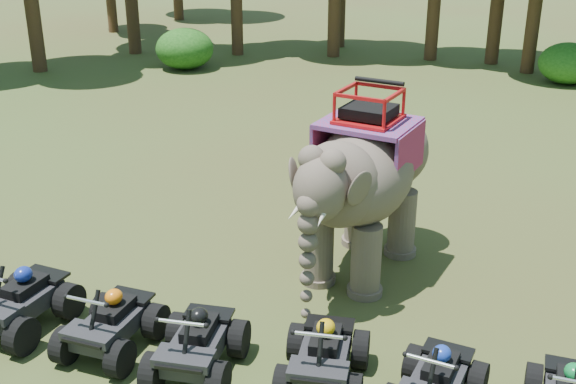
# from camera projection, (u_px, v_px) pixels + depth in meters

# --- Properties ---
(ground) EXTENTS (110.00, 110.00, 0.00)m
(ground) POSITION_uv_depth(u_px,v_px,m) (268.00, 315.00, 12.87)
(ground) COLOR #47381E
(ground) RESTS_ON ground
(elephant) EXTENTS (2.77, 4.72, 3.71)m
(elephant) POSITION_uv_depth(u_px,v_px,m) (364.00, 181.00, 13.81)
(elephant) COLOR brown
(elephant) RESTS_ON ground
(atv_0) EXTENTS (1.50, 1.94, 1.35)m
(atv_0) POSITION_uv_depth(u_px,v_px,m) (19.00, 293.00, 12.26)
(atv_0) COLOR black
(atv_0) RESTS_ON ground
(atv_1) EXTENTS (1.32, 1.77, 1.27)m
(atv_1) POSITION_uv_depth(u_px,v_px,m) (110.00, 316.00, 11.68)
(atv_1) COLOR black
(atv_1) RESTS_ON ground
(atv_2) EXTENTS (1.44, 1.86, 1.30)m
(atv_2) POSITION_uv_depth(u_px,v_px,m) (196.00, 336.00, 11.10)
(atv_2) COLOR black
(atv_2) RESTS_ON ground
(atv_3) EXTENTS (1.45, 1.86, 1.28)m
(atv_3) POSITION_uv_depth(u_px,v_px,m) (324.00, 348.00, 10.83)
(atv_3) COLOR black
(atv_3) RESTS_ON ground
(atv_4) EXTENTS (1.43, 1.81, 1.23)m
(atv_4) POSITION_uv_depth(u_px,v_px,m) (438.00, 374.00, 10.29)
(atv_4) COLOR black
(atv_4) RESTS_ON ground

